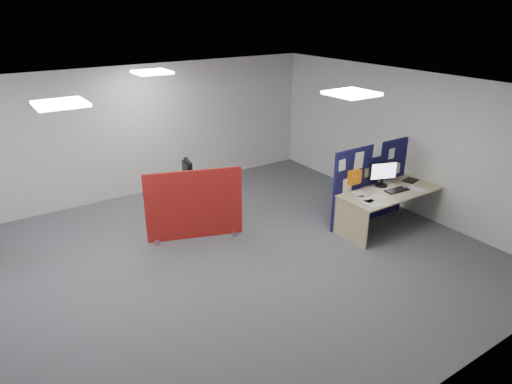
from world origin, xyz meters
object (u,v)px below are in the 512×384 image
main_desk (388,197)px  red_divider (194,205)px  navy_divider (369,183)px  office_chair (181,188)px  monitor_main (383,173)px

main_desk → red_divider: 3.47m
navy_divider → red_divider: (-2.99, 1.19, -0.14)m
red_divider → main_desk: bearing=-6.8°
main_desk → office_chair: 3.79m
office_chair → main_desk: bearing=-25.9°
main_desk → office_chair: (-2.99, 2.32, 0.08)m
navy_divider → main_desk: (0.12, -0.35, -0.18)m
main_desk → office_chair: size_ratio=1.74×
red_divider → office_chair: (0.12, 0.78, 0.04)m
red_divider → navy_divider: bearing=-2.1°
monitor_main → office_chair: monitor_main is taller
red_divider → office_chair: size_ratio=1.38×
main_desk → red_divider: (-3.11, 1.54, 0.04)m
navy_divider → office_chair: navy_divider is taller
navy_divider → red_divider: navy_divider is taller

